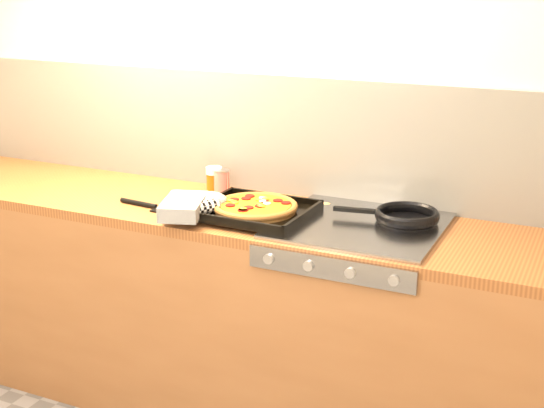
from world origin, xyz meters
The scene contains 9 objects.
room_shell centered at (0.00, 1.39, 1.15)m, with size 3.20×3.20×3.20m.
counter_run centered at (0.00, 1.10, 0.45)m, with size 3.20×0.62×0.90m.
stovetop centered at (0.45, 1.10, 0.91)m, with size 0.60×0.56×0.02m, color gray.
pizza_on_tray centered at (-0.01, 1.00, 0.94)m, with size 0.55×0.47×0.07m.
frying_pan centered at (0.60, 1.19, 0.94)m, with size 0.41×0.28×0.04m.
tomato_can centered at (-0.23, 1.27, 0.95)m, with size 0.09×0.09×0.11m.
juice_glass centered at (-0.26, 1.26, 0.96)m, with size 0.08×0.08×0.11m.
wooden_spoon centered at (0.15, 1.27, 0.91)m, with size 0.30×0.06×0.02m.
black_spatula centered at (-0.39, 0.97, 0.91)m, with size 0.29×0.09×0.02m.
Camera 1 is at (1.27, -1.44, 1.82)m, focal length 50.00 mm.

